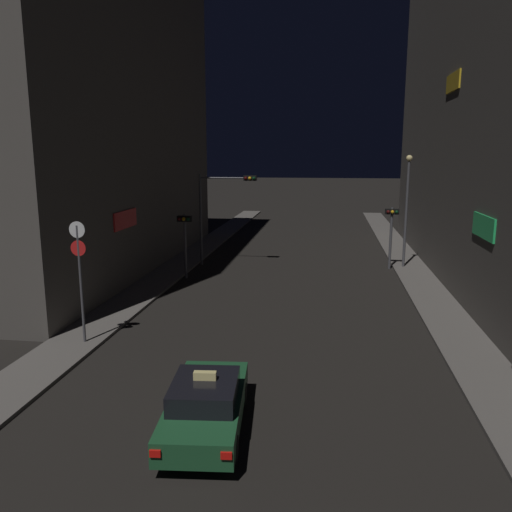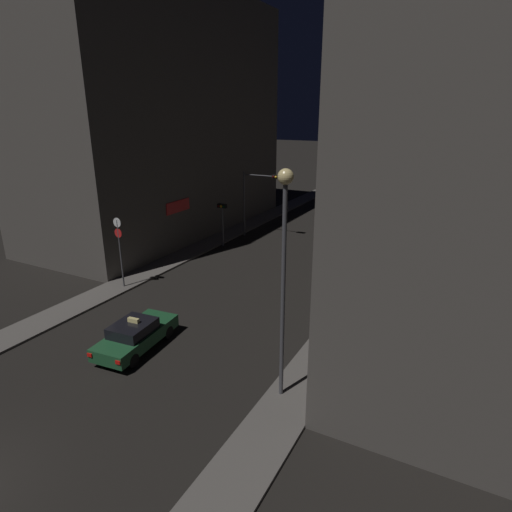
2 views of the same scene
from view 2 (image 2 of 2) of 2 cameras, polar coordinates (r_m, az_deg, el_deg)
The scene contains 10 objects.
sidewalk_left at distance 39.28m, azimuth -3.14°, elevation 3.14°, with size 2.07×60.34×0.12m, color #5B5651.
sidewalk_right at distance 34.53m, azimuth 17.57°, elevation 0.04°, with size 2.07×60.34×0.12m, color #5B5651.
building_facade_left at distance 40.39m, azimuth -12.52°, elevation 17.63°, with size 10.61×25.62×20.23m.
taxi at distance 21.06m, azimuth -15.72°, elevation -10.08°, with size 2.19×4.59×1.62m.
traffic_light_overhead at distance 37.10m, azimuth 0.12°, elevation 8.57°, with size 3.60×0.42×5.70m.
traffic_light_left_kerb at distance 34.92m, azimuth -4.52°, elevation 5.43°, with size 0.80×0.42×3.63m.
traffic_light_right_kerb at distance 34.41m, azimuth 16.02°, elevation 4.68°, with size 0.80×0.42×3.75m.
sign_pole_left at distance 27.52m, azimuth -17.69°, elevation 1.30°, with size 0.58×0.10×4.44m.
street_lamp_near_block at distance 14.92m, azimuth 3.76°, elevation 1.14°, with size 0.55×0.55×8.75m.
street_lamp_far_block at distance 34.21m, azimuth 17.73°, elevation 6.86°, with size 0.37×0.37×6.70m.
Camera 2 is at (12.33, -4.28, 10.66)m, focal length 30.04 mm.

